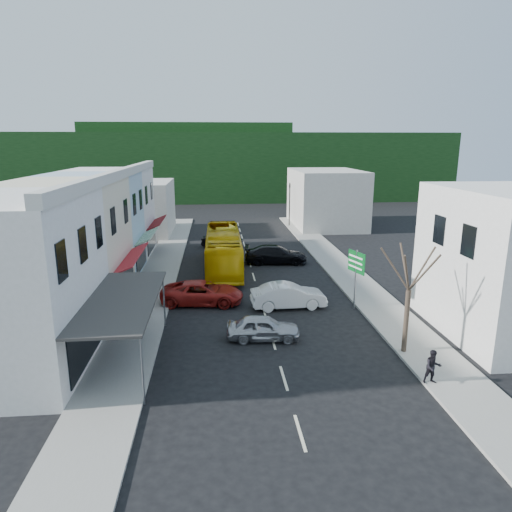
% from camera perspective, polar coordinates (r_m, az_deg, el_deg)
% --- Properties ---
extents(ground, '(120.00, 120.00, 0.00)m').
position_cam_1_polar(ground, '(28.51, 1.09, -7.22)').
color(ground, black).
rests_on(ground, ground).
extents(sidewalk_left, '(3.00, 52.00, 0.15)m').
position_cam_1_polar(sidewalk_left, '(38.11, -11.86, -1.90)').
color(sidewalk_left, gray).
rests_on(sidewalk_left, ground).
extents(sidewalk_right, '(3.00, 52.00, 0.15)m').
position_cam_1_polar(sidewalk_right, '(39.24, 10.44, -1.37)').
color(sidewalk_right, gray).
rests_on(sidewalk_right, ground).
extents(shopfront_row, '(8.25, 30.00, 8.00)m').
position_cam_1_polar(shopfront_row, '(33.45, -21.69, 2.11)').
color(shopfront_row, silver).
rests_on(shopfront_row, ground).
extents(distant_block_left, '(8.00, 10.00, 6.00)m').
position_cam_1_polar(distant_block_left, '(54.67, -14.74, 5.86)').
color(distant_block_left, '#B7B2A8').
rests_on(distant_block_left, ground).
extents(distant_block_right, '(8.00, 12.00, 7.00)m').
position_cam_1_polar(distant_block_right, '(58.51, 8.72, 7.15)').
color(distant_block_right, '#B7B2A8').
rests_on(distant_block_right, ground).
extents(hillside, '(80.00, 26.00, 14.00)m').
position_cam_1_polar(hillside, '(91.59, -4.31, 11.72)').
color(hillside, black).
rests_on(hillside, ground).
extents(bus, '(2.58, 11.62, 3.10)m').
position_cam_1_polar(bus, '(38.06, -4.11, 0.65)').
color(bus, '#E0AE0A').
rests_on(bus, ground).
extents(car_silver, '(4.52, 2.13, 1.40)m').
position_cam_1_polar(car_silver, '(24.73, 0.92, -8.88)').
color(car_silver, '#ADAEB2').
rests_on(car_silver, ground).
extents(car_white, '(4.49, 2.04, 1.40)m').
position_cam_1_polar(car_white, '(29.39, 4.06, -5.14)').
color(car_white, silver).
rests_on(car_white, ground).
extents(car_red, '(4.78, 2.39, 1.40)m').
position_cam_1_polar(car_red, '(30.22, -6.73, -4.66)').
color(car_red, maroon).
rests_on(car_red, ground).
extents(car_black_near, '(4.63, 2.20, 1.40)m').
position_cam_1_polar(car_black_near, '(39.99, 2.49, 0.08)').
color(car_black_near, black).
rests_on(car_black_near, ground).
extents(car_black_far, '(4.59, 2.33, 1.40)m').
position_cam_1_polar(car_black_far, '(46.34, -4.25, 1.99)').
color(car_black_far, black).
rests_on(car_black_far, ground).
extents(pedestrian_left, '(0.40, 0.60, 1.70)m').
position_cam_1_polar(pedestrian_left, '(31.38, -13.84, -3.69)').
color(pedestrian_left, black).
rests_on(pedestrian_left, sidewalk_left).
extents(pedestrian_right, '(0.71, 0.46, 1.70)m').
position_cam_1_polar(pedestrian_right, '(21.59, 21.27, -12.59)').
color(pedestrian_right, black).
rests_on(pedestrian_right, sidewalk_right).
extents(direction_sign, '(1.18, 1.83, 3.83)m').
position_cam_1_polar(direction_sign, '(29.44, 12.33, -2.91)').
color(direction_sign, '#07521C').
rests_on(direction_sign, ground).
extents(street_tree, '(2.29, 2.29, 6.70)m').
position_cam_1_polar(street_tree, '(23.38, 18.55, -4.08)').
color(street_tree, '#392B21').
rests_on(street_tree, ground).
extents(traffic_signal, '(0.67, 1.16, 5.49)m').
position_cam_1_polar(traffic_signal, '(57.46, 4.21, 6.39)').
color(traffic_signal, black).
rests_on(traffic_signal, ground).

